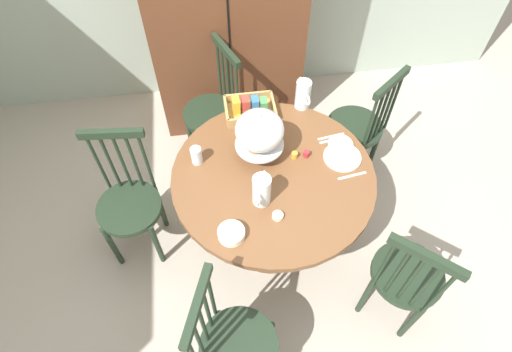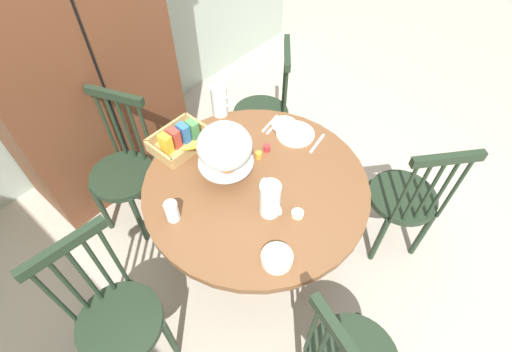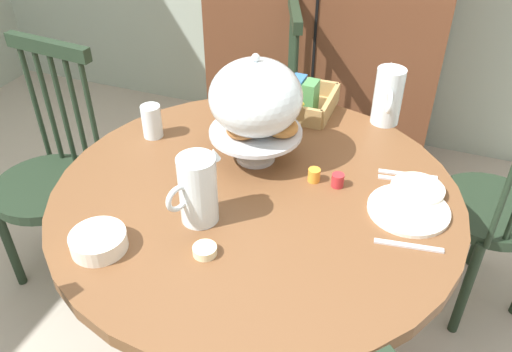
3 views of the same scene
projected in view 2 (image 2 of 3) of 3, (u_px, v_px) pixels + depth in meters
ground_plane at (272, 270)px, 2.41m from camera, size 10.00×10.00×0.00m
wooden_armoire at (72, 56)px, 2.24m from camera, size 1.18×0.60×1.96m
dining_table at (256, 207)px, 2.09m from camera, size 1.16×1.16×0.74m
windsor_chair_near_window at (117, 319)px, 1.75m from camera, size 0.40×0.40×0.97m
windsor_chair_facing_door at (404, 200)px, 2.20m from camera, size 0.47×0.47×0.97m
windsor_chair_far_side at (264, 114)px, 2.71m from camera, size 0.47×0.47×0.97m
windsor_chair_host_seat at (125, 173)px, 2.34m from camera, size 0.43×0.43×0.97m
pastry_stand_with_dome at (225, 148)px, 1.80m from camera, size 0.28×0.28×0.34m
orange_juice_pitcher at (270, 200)px, 1.74m from camera, size 0.10×0.18×0.19m
milk_pitcher at (220, 102)px, 2.21m from camera, size 0.10×0.18×0.19m
cereal_basket at (181, 140)px, 2.06m from camera, size 0.32×0.30×0.12m
china_plate_large at (295, 134)px, 2.15m from camera, size 0.22×0.22×0.01m
china_plate_small at (284, 125)px, 2.18m from camera, size 0.15×0.15×0.01m
cereal_bowl at (277, 258)px, 1.61m from camera, size 0.14×0.14×0.04m
drinking_glass at (172, 211)px, 1.74m from camera, size 0.06×0.06×0.11m
butter_dish at (297, 214)px, 1.78m from camera, size 0.06×0.06×0.02m
jam_jar_strawberry at (267, 148)px, 2.05m from camera, size 0.04×0.04×0.04m
jam_jar_apricot at (259, 155)px, 2.02m from camera, size 0.04×0.04×0.04m
table_knife at (274, 125)px, 2.20m from camera, size 0.17×0.04×0.01m
dinner_fork at (270, 124)px, 2.21m from camera, size 0.17×0.04×0.01m
soup_spoon at (317, 143)px, 2.10m from camera, size 0.17×0.04×0.01m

